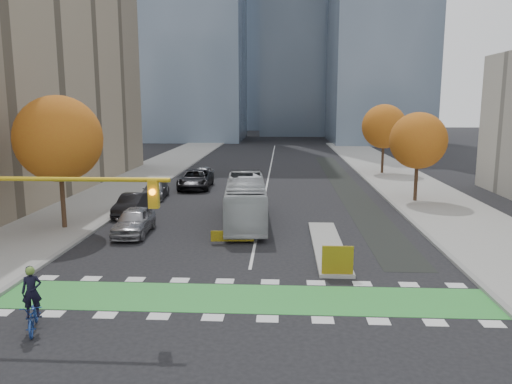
# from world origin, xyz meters

# --- Properties ---
(ground) EXTENTS (300.00, 300.00, 0.00)m
(ground) POSITION_xyz_m (0.00, 0.00, 0.00)
(ground) COLOR black
(ground) RESTS_ON ground
(sidewalk_west) EXTENTS (7.00, 120.00, 0.15)m
(sidewalk_west) POSITION_xyz_m (-13.50, 20.00, 0.07)
(sidewalk_west) COLOR gray
(sidewalk_west) RESTS_ON ground
(sidewalk_east) EXTENTS (7.00, 120.00, 0.15)m
(sidewalk_east) POSITION_xyz_m (13.50, 20.00, 0.07)
(sidewalk_east) COLOR gray
(sidewalk_east) RESTS_ON ground
(curb_west) EXTENTS (0.30, 120.00, 0.16)m
(curb_west) POSITION_xyz_m (-10.00, 20.00, 0.07)
(curb_west) COLOR gray
(curb_west) RESTS_ON ground
(curb_east) EXTENTS (0.30, 120.00, 0.16)m
(curb_east) POSITION_xyz_m (10.00, 20.00, 0.07)
(curb_east) COLOR gray
(curb_east) RESTS_ON ground
(bike_crossing) EXTENTS (20.00, 3.00, 0.01)m
(bike_crossing) POSITION_xyz_m (0.00, 1.50, 0.01)
(bike_crossing) COLOR green
(bike_crossing) RESTS_ON ground
(centre_line) EXTENTS (0.15, 70.00, 0.01)m
(centre_line) POSITION_xyz_m (0.00, 40.00, 0.01)
(centre_line) COLOR silver
(centre_line) RESTS_ON ground
(bike_lane_paint) EXTENTS (2.50, 50.00, 0.01)m
(bike_lane_paint) POSITION_xyz_m (7.50, 30.00, 0.01)
(bike_lane_paint) COLOR black
(bike_lane_paint) RESTS_ON ground
(median_island) EXTENTS (1.60, 10.00, 0.16)m
(median_island) POSITION_xyz_m (4.00, 9.00, 0.08)
(median_island) COLOR gray
(median_island) RESTS_ON ground
(hazard_board) EXTENTS (1.40, 0.12, 1.30)m
(hazard_board) POSITION_xyz_m (4.00, 4.20, 0.80)
(hazard_board) COLOR yellow
(hazard_board) RESTS_ON median_island
(tree_west) EXTENTS (5.20, 5.20, 8.22)m
(tree_west) POSITION_xyz_m (-12.00, 12.00, 5.62)
(tree_west) COLOR #332114
(tree_west) RESTS_ON ground
(tree_east_near) EXTENTS (4.40, 4.40, 7.08)m
(tree_east_near) POSITION_xyz_m (12.00, 22.00, 4.86)
(tree_east_near) COLOR #332114
(tree_east_near) RESTS_ON ground
(tree_east_far) EXTENTS (4.80, 4.80, 7.65)m
(tree_east_far) POSITION_xyz_m (12.50, 38.00, 5.24)
(tree_east_far) COLOR #332114
(tree_east_far) RESTS_ON ground
(traffic_signal_west) EXTENTS (8.53, 0.56, 5.20)m
(traffic_signal_west) POSITION_xyz_m (-7.93, -0.51, 4.03)
(traffic_signal_west) COLOR #BF9914
(traffic_signal_west) RESTS_ON ground
(cyclist) EXTENTS (1.34, 2.11, 2.30)m
(cyclist) POSITION_xyz_m (-7.00, -1.75, 0.77)
(cyclist) COLOR navy
(cyclist) RESTS_ON ground
(bus) EXTENTS (3.24, 10.74, 2.95)m
(bus) POSITION_xyz_m (-0.89, 14.41, 1.47)
(bus) COLOR #B7BCC0
(bus) RESTS_ON ground
(parked_car_a) EXTENTS (2.06, 4.77, 1.60)m
(parked_car_a) POSITION_xyz_m (-7.32, 11.07, 0.80)
(parked_car_a) COLOR gray
(parked_car_a) RESTS_ON ground
(parked_car_b) EXTENTS (1.70, 4.54, 1.48)m
(parked_car_b) POSITION_xyz_m (-9.00, 16.23, 0.74)
(parked_car_b) COLOR black
(parked_car_b) RESTS_ON ground
(parked_car_c) EXTENTS (2.13, 4.67, 1.32)m
(parked_car_c) POSITION_xyz_m (-9.00, 22.54, 0.66)
(parked_car_c) COLOR #525257
(parked_car_c) RESTS_ON ground
(parked_car_d) EXTENTS (3.03, 6.20, 1.70)m
(parked_car_d) POSITION_xyz_m (-6.50, 27.54, 0.85)
(parked_car_d) COLOR black
(parked_car_d) RESTS_ON ground
(parked_car_e) EXTENTS (2.08, 4.20, 1.38)m
(parked_car_e) POSITION_xyz_m (-6.61, 32.54, 0.69)
(parked_car_e) COLOR #939398
(parked_car_e) RESTS_ON ground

